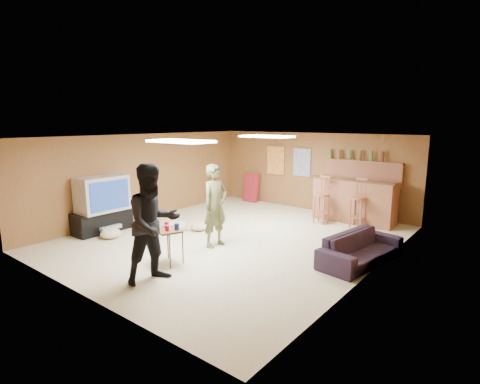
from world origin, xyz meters
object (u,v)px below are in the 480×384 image
Objects in this scene: person_olive at (215,206)px; sofa at (361,248)px; person_black at (153,224)px; tv_body at (102,194)px; bar_counter at (354,200)px; tray_table at (169,246)px.

sofa is (2.68, 0.93, -0.57)m from person_olive.
person_olive is 0.89× the size of person_black.
tv_body is 0.65× the size of person_olive.
person_black reaches higher than sofa.
tv_body is 0.58× the size of person_black.
tv_body is 5.68m from sofa.
tv_body reaches higher than bar_counter.
bar_counter is 1.09× the size of sofa.
sofa is at bearing -65.62° from bar_counter.
person_black is 0.97m from tray_table.
tray_table is at bearing -177.62° from person_olive.
tv_body is 0.60× the size of sofa.
person_black reaches higher than tray_table.
bar_counter is at bearing 0.03° from person_black.
bar_counter is 3.88m from person_olive.
person_black is at bearing -18.10° from tv_body.
tv_body is at bearing -133.00° from bar_counter.
sofa is at bearing 18.61° from tv_body.
sofa is 3.45m from tray_table.
person_black is 3.68m from sofa.
tray_table is at bearing 43.36° from person_black.
tv_body is at bearing 117.96° from sofa.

